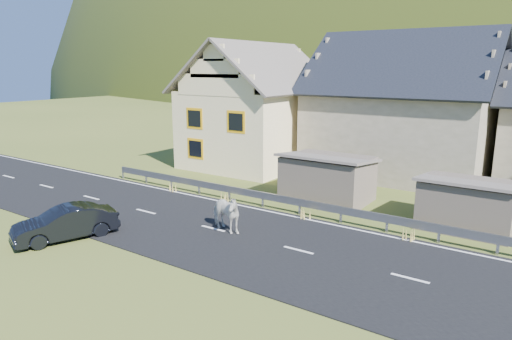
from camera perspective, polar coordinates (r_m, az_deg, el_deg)
The scene contains 11 objects.
ground at distance 16.86m, azimuth 5.32°, elevation -10.07°, with size 160.00×160.00×0.00m, color #3C4D1B.
road at distance 16.86m, azimuth 5.32°, elevation -10.01°, with size 60.00×7.00×0.04m, color black.
lane_markings at distance 16.85m, azimuth 5.32°, elevation -9.93°, with size 60.00×6.60×0.01m, color silver.
guardrail at distance 19.78m, azimuth 10.58°, elevation -5.01°, with size 28.10×0.09×0.75m.
shed_left at distance 22.90m, azimuth 8.94°, elevation -1.09°, with size 4.30×3.30×2.40m, color #6D6053.
shed_right at distance 20.62m, azimuth 24.84°, elevation -4.00°, with size 3.80×2.90×2.20m, color #6D6053.
house_cream at distance 31.09m, azimuth 0.10°, elevation 8.78°, with size 7.80×9.80×8.30m.
house_stone_a at distance 29.92m, azimuth 18.07°, elevation 8.54°, with size 10.80×9.80×8.90m.
conifer_patch at distance 138.52m, azimuth 7.74°, elevation 12.48°, with size 76.00×50.00×28.00m, color black.
horse at distance 18.38m, azimuth -3.99°, elevation -5.32°, with size 1.87×0.85×1.58m, color silver.
car at distance 19.19m, azimuth -22.71°, elevation -6.15°, with size 1.34×3.85×1.27m, color black.
Camera 1 is at (7.46, -13.64, 6.54)m, focal length 32.00 mm.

